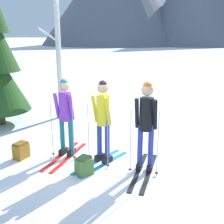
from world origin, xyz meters
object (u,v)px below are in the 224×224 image
(skier_in_purple, at_px, (65,114))
(backpack_on_snow_front, at_px, (84,166))
(skier_in_yellow, at_px, (103,118))
(backpack_on_snow_beside, at_px, (21,151))
(skier_in_black, at_px, (146,123))
(birch_tree_tall, at_px, (58,40))

(skier_in_purple, xyz_separation_m, backpack_on_snow_front, (0.87, -0.60, -0.81))
(skier_in_yellow, bearing_deg, backpack_on_snow_beside, -158.05)
(skier_in_black, height_order, birch_tree_tall, birch_tree_tall)
(skier_in_black, bearing_deg, birch_tree_tall, 149.47)
(skier_in_purple, relative_size, backpack_on_snow_beside, 4.73)
(skier_in_black, distance_m, backpack_on_snow_front, 1.52)
(skier_in_purple, bearing_deg, birch_tree_tall, 129.87)
(skier_in_purple, relative_size, skier_in_black, 0.97)
(skier_in_yellow, relative_size, backpack_on_snow_beside, 4.79)
(skier_in_purple, xyz_separation_m, skier_in_black, (1.88, 0.14, 0.04))
(skier_in_purple, bearing_deg, skier_in_black, 4.20)
(skier_in_black, relative_size, backpack_on_snow_front, 4.70)
(skier_in_black, relative_size, backpack_on_snow_beside, 4.89)
(skier_in_yellow, xyz_separation_m, skier_in_black, (0.96, 0.06, 0.02))
(skier_in_black, height_order, backpack_on_snow_front, skier_in_black)
(birch_tree_tall, height_order, backpack_on_snow_front, birch_tree_tall)
(skier_in_purple, xyz_separation_m, backpack_on_snow_beside, (-0.82, -0.62, -0.81))
(skier_in_yellow, relative_size, birch_tree_tall, 0.37)
(skier_in_black, distance_m, birch_tree_tall, 4.81)
(skier_in_yellow, distance_m, backpack_on_snow_front, 1.08)
(skier_in_purple, bearing_deg, skier_in_yellow, 5.01)
(skier_in_yellow, bearing_deg, skier_in_black, 3.43)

